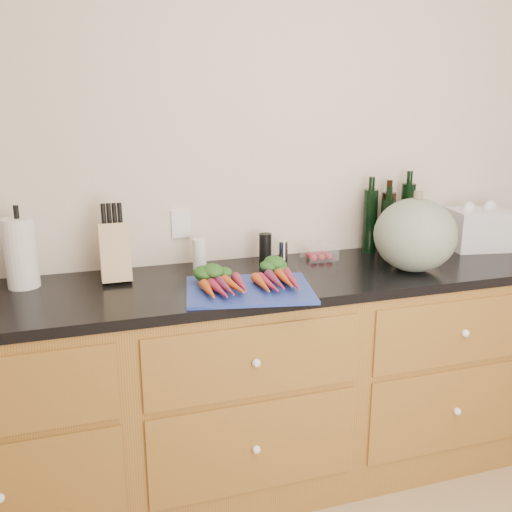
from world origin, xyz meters
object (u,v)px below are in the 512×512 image
object	(u,v)px
squash	(415,235)
knife_block	(115,252)
paper_towel	(21,253)
cutting_board	(249,290)
tomato_box	(319,252)
carrots	(246,279)

from	to	relation	value
squash	knife_block	xyz separation A→B (m)	(-1.22, 0.25, -0.04)
paper_towel	cutting_board	bearing A→B (deg)	-21.36
squash	paper_towel	world-z (taller)	squash
squash	tomato_box	world-z (taller)	squash
carrots	squash	world-z (taller)	squash
knife_block	tomato_box	bearing A→B (deg)	1.90
paper_towel	knife_block	xyz separation A→B (m)	(0.35, -0.02, -0.02)
paper_towel	tomato_box	distance (m)	1.26
squash	paper_towel	distance (m)	1.59
carrots	tomato_box	distance (m)	0.52
tomato_box	paper_towel	bearing A→B (deg)	-179.54
knife_block	tomato_box	xyz separation A→B (m)	(0.90, 0.03, -0.08)
knife_block	cutting_board	bearing A→B (deg)	-32.55
cutting_board	knife_block	size ratio (longest dim) A/B	2.04
cutting_board	tomato_box	distance (m)	0.55
cutting_board	knife_block	bearing A→B (deg)	147.45
cutting_board	tomato_box	world-z (taller)	tomato_box
carrots	tomato_box	bearing A→B (deg)	33.37
cutting_board	paper_towel	world-z (taller)	paper_towel
knife_block	tomato_box	size ratio (longest dim) A/B	1.63
cutting_board	squash	size ratio (longest dim) A/B	1.37
cutting_board	tomato_box	bearing A→B (deg)	37.23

